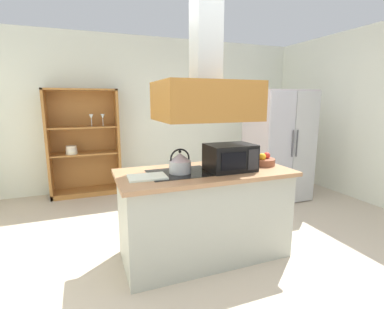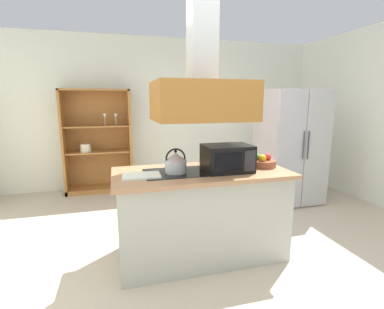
{
  "view_description": "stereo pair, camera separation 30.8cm",
  "coord_description": "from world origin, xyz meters",
  "views": [
    {
      "loc": [
        -1.15,
        -2.24,
        1.58
      ],
      "look_at": [
        -0.06,
        0.59,
        1.0
      ],
      "focal_mm": 26.36,
      "sensor_mm": 36.0,
      "label": 1
    },
    {
      "loc": [
        -0.86,
        -2.33,
        1.58
      ],
      "look_at": [
        -0.06,
        0.59,
        1.0
      ],
      "focal_mm": 26.36,
      "sensor_mm": 36.0,
      "label": 2
    }
  ],
  "objects": [
    {
      "name": "microwave",
      "position": [
        0.18,
        0.17,
        1.03
      ],
      "size": [
        0.46,
        0.35,
        0.26
      ],
      "color": "black",
      "rests_on": "kitchen_island"
    },
    {
      "name": "cutting_board",
      "position": [
        -0.65,
        0.18,
        0.91
      ],
      "size": [
        0.35,
        0.25,
        0.02
      ],
      "primitive_type": "cube",
      "rotation": [
        0.0,
        0.0,
        -0.04
      ],
      "color": "white",
      "rests_on": "kitchen_island"
    },
    {
      "name": "fruit_bowl",
      "position": [
        0.62,
        0.25,
        0.95
      ],
      "size": [
        0.27,
        0.27,
        0.14
      ],
      "color": "brown",
      "rests_on": "kitchen_island"
    },
    {
      "name": "dish_cabinet",
      "position": [
        -1.17,
        2.78,
        0.78
      ],
      "size": [
        1.13,
        0.4,
        1.77
      ],
      "color": "#A36930",
      "rests_on": "ground"
    },
    {
      "name": "refrigerator",
      "position": [
        1.75,
        1.45,
        0.87
      ],
      "size": [
        0.9,
        0.77,
        1.74
      ],
      "color": "#C0B4BA",
      "rests_on": "ground"
    },
    {
      "name": "wall_back",
      "position": [
        0.0,
        3.0,
        1.35
      ],
      "size": [
        6.0,
        0.12,
        2.7
      ],
      "primitive_type": "cube",
      "color": "silver",
      "rests_on": "ground"
    },
    {
      "name": "kettle",
      "position": [
        -0.32,
        0.24,
        1.0
      ],
      "size": [
        0.21,
        0.21,
        0.23
      ],
      "color": "silver",
      "rests_on": "kitchen_island"
    },
    {
      "name": "ground_plane",
      "position": [
        0.0,
        0.0,
        0.0
      ],
      "size": [
        7.8,
        7.8,
        0.0
      ],
      "primitive_type": "plane",
      "color": "beige"
    },
    {
      "name": "range_hood",
      "position": [
        -0.06,
        0.24,
        1.7
      ],
      "size": [
        0.9,
        0.7,
        1.3
      ],
      "color": "#A4692A"
    },
    {
      "name": "kitchen_island",
      "position": [
        -0.06,
        0.24,
        0.45
      ],
      "size": [
        1.71,
        0.81,
        0.9
      ],
      "color": "#AEB0A2",
      "rests_on": "ground"
    }
  ]
}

